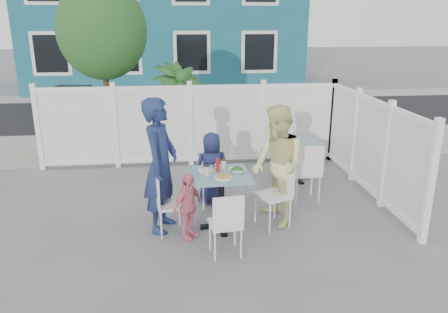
{
  "coord_description": "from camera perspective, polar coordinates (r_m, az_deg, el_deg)",
  "views": [
    {
      "loc": [
        -0.16,
        -6.04,
        2.82
      ],
      "look_at": [
        0.5,
        -0.07,
        0.92
      ],
      "focal_mm": 35.0,
      "sensor_mm": 36.0,
      "label": 1
    }
  ],
  "objects": [
    {
      "name": "pepper_shaker",
      "position": [
        6.19,
        -1.23,
        -1.05
      ],
      "size": [
        0.03,
        0.03,
        0.07
      ],
      "primitive_type": "cylinder",
      "color": "black",
      "rests_on": "main_table"
    },
    {
      "name": "man",
      "position": [
        5.96,
        -8.27,
        -1.17
      ],
      "size": [
        0.62,
        0.77,
        1.86
      ],
      "primitive_type": "imported",
      "rotation": [
        0.0,
        0.0,
        1.29
      ],
      "color": "navy",
      "rests_on": "ground"
    },
    {
      "name": "toddler",
      "position": [
        5.82,
        -4.75,
        -6.53
      ],
      "size": [
        0.53,
        0.54,
        0.91
      ],
      "primitive_type": "imported",
      "rotation": [
        0.0,
        0.0,
        0.81
      ],
      "color": "pink",
      "rests_on": "ground"
    },
    {
      "name": "chair_near",
      "position": [
        5.34,
        0.34,
        -8.37
      ],
      "size": [
        0.42,
        0.41,
        0.84
      ],
      "rotation": [
        0.0,
        0.0,
        0.12
      ],
      "color": "white",
      "rests_on": "ground"
    },
    {
      "name": "building",
      "position": [
        20.04,
        -7.66,
        17.89
      ],
      "size": [
        11.0,
        6.0,
        6.0
      ],
      "color": "#145760",
      "rests_on": "ground"
    },
    {
      "name": "coffee_cup_b",
      "position": [
        6.13,
        -0.09,
        -1.0
      ],
      "size": [
        0.08,
        0.08,
        0.12
      ],
      "primitive_type": "cylinder",
      "color": "beige",
      "rests_on": "main_table"
    },
    {
      "name": "utility_cabinet",
      "position": [
        10.52,
        -18.96,
        4.73
      ],
      "size": [
        0.78,
        0.61,
        1.32
      ],
      "primitive_type": "cube",
      "rotation": [
        0.0,
        0.0,
        -0.15
      ],
      "color": "gold",
      "rests_on": "ground"
    },
    {
      "name": "coffee_cup_a",
      "position": [
        5.87,
        -2.25,
        -1.83
      ],
      "size": [
        0.08,
        0.08,
        0.13
      ],
      "primitive_type": "cylinder",
      "color": "beige",
      "rests_on": "main_table"
    },
    {
      "name": "chair_spare",
      "position": [
        7.01,
        10.81,
        -1.58
      ],
      "size": [
        0.46,
        0.44,
        0.96
      ],
      "rotation": [
        0.0,
        0.0,
        0.04
      ],
      "color": "white",
      "rests_on": "ground"
    },
    {
      "name": "far_sidewalk",
      "position": [
        16.87,
        -5.74,
        7.83
      ],
      "size": [
        24.0,
        1.6,
        0.01
      ],
      "primitive_type": "cube",
      "color": "gray",
      "rests_on": "ground"
    },
    {
      "name": "chair_left",
      "position": [
        5.97,
        -7.77,
        -5.64
      ],
      "size": [
        0.43,
        0.44,
        0.84
      ],
      "rotation": [
        0.0,
        0.0,
        -1.4
      ],
      "color": "white",
      "rests_on": "ground"
    },
    {
      "name": "chair_back",
      "position": [
        6.86,
        -1.76,
        -2.37
      ],
      "size": [
        0.42,
        0.41,
        0.84
      ],
      "rotation": [
        0.0,
        0.0,
        3.27
      ],
      "color": "white",
      "rests_on": "ground"
    },
    {
      "name": "salad_bowl",
      "position": [
        5.98,
        1.73,
        -1.82
      ],
      "size": [
        0.22,
        0.22,
        0.05
      ],
      "primitive_type": "imported",
      "color": "white",
      "rests_on": "main_table"
    },
    {
      "name": "woman",
      "position": [
        6.13,
        7.02,
        -1.27
      ],
      "size": [
        0.81,
        0.95,
        1.71
      ],
      "primitive_type": "imported",
      "rotation": [
        0.0,
        0.0,
        -1.35
      ],
      "color": "yellow",
      "rests_on": "ground"
    },
    {
      "name": "potted_shrub_a",
      "position": [
        9.32,
        -6.06,
        6.04
      ],
      "size": [
        1.51,
        1.51,
        1.96
      ],
      "primitive_type": "imported",
      "rotation": [
        0.0,
        0.0,
        0.55
      ],
      "color": "#1C461F",
      "rests_on": "ground"
    },
    {
      "name": "ground",
      "position": [
        6.66,
        -4.38,
        -7.55
      ],
      "size": [
        80.0,
        80.0,
        0.0
      ],
      "primitive_type": "plane",
      "color": "slate"
    },
    {
      "name": "potted_shrub_b",
      "position": [
        9.49,
        6.17,
        4.71
      ],
      "size": [
        1.71,
        1.65,
        1.46
      ],
      "primitive_type": "imported",
      "rotation": [
        0.0,
        0.0,
        3.67
      ],
      "color": "#1C461F",
      "rests_on": "ground"
    },
    {
      "name": "tree",
      "position": [
        9.45,
        -15.66,
        15.53
      ],
      "size": [
        1.8,
        1.62,
        3.59
      ],
      "color": "#382316",
      "rests_on": "ground"
    },
    {
      "name": "chair_right",
      "position": [
        6.2,
        7.07,
        -4.18
      ],
      "size": [
        0.54,
        0.55,
        0.93
      ],
      "rotation": [
        0.0,
        0.0,
        1.96
      ],
      "color": "white",
      "rests_on": "ground"
    },
    {
      "name": "main_table",
      "position": [
        6.01,
        -0.35,
        -3.85
      ],
      "size": [
        0.79,
        0.79,
        0.81
      ],
      "rotation": [
        0.0,
        0.0,
        0.03
      ],
      "color": "teal",
      "rests_on": "ground"
    },
    {
      "name": "plate_side",
      "position": [
        6.03,
        -2.4,
        -1.88
      ],
      "size": [
        0.23,
        0.23,
        0.02
      ],
      "primitive_type": "cylinder",
      "color": "white",
      "rests_on": "main_table"
    },
    {
      "name": "fence_right",
      "position": [
        7.63,
        18.44,
        1.13
      ],
      "size": [
        0.08,
        3.66,
        1.6
      ],
      "rotation": [
        0.0,
        0.0,
        1.57
      ],
      "color": "white",
      "rests_on": "ground"
    },
    {
      "name": "salt_shaker",
      "position": [
        6.16,
        -1.11,
        -1.18
      ],
      "size": [
        0.03,
        0.03,
        0.07
      ],
      "primitive_type": "cylinder",
      "color": "white",
      "rests_on": "main_table"
    },
    {
      "name": "near_sidewalk",
      "position": [
        10.23,
        -5.17,
        1.49
      ],
      "size": [
        24.0,
        2.6,
        0.01
      ],
      "primitive_type": "cube",
      "color": "gray",
      "rests_on": "ground"
    },
    {
      "name": "plate_main",
      "position": [
        5.77,
        -0.08,
        -2.77
      ],
      "size": [
        0.23,
        0.23,
        0.01
      ],
      "primitive_type": "cylinder",
      "color": "white",
      "rests_on": "main_table"
    },
    {
      "name": "boy",
      "position": [
        6.9,
        -1.59,
        -1.49
      ],
      "size": [
        0.6,
        0.44,
        1.15
      ],
      "primitive_type": "imported",
      "rotation": [
        0.0,
        0.0,
        3.28
      ],
      "color": "#1B214B",
      "rests_on": "ground"
    },
    {
      "name": "ketchup_bottle",
      "position": [
        5.98,
        -0.84,
        -1.23
      ],
      "size": [
        0.05,
        0.05,
        0.17
      ],
      "primitive_type": "cylinder",
      "color": "#B61318",
      "rests_on": "main_table"
    },
    {
      "name": "fence_back",
      "position": [
        8.68,
        -4.43,
        3.92
      ],
      "size": [
        5.86,
        0.08,
        1.6
      ],
      "color": "white",
      "rests_on": "ground"
    },
    {
      "name": "street",
      "position": [
        13.83,
        -5.54,
        5.69
      ],
      "size": [
        24.0,
        5.0,
        0.01
      ],
      "primitive_type": "cube",
      "color": "black",
      "rests_on": "ground"
    },
    {
      "name": "spare_table",
      "position": [
        7.97,
        9.56,
        0.91
      ],
      "size": [
        0.8,
        0.8,
        0.74
      ],
      "rotation": [
        0.0,
        0.0,
        0.15
      ],
      "color": "teal",
      "rests_on": "ground"
    }
  ]
}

